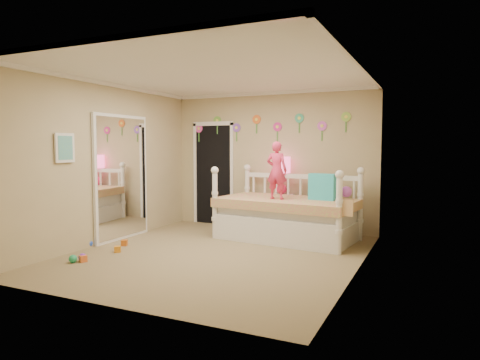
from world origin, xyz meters
The scene contains 18 objects.
floor centered at (0.00, 0.00, 0.00)m, with size 4.00×4.50×0.01m, color #7F684C.
ceiling centered at (0.00, 0.00, 2.60)m, with size 4.00×4.50×0.01m, color white.
back_wall centered at (0.00, 2.25, 1.30)m, with size 4.00×0.01×2.60m, color tan.
left_wall centered at (-2.00, 0.00, 1.30)m, with size 0.01×4.50×2.60m, color tan.
right_wall centered at (2.00, 0.00, 1.30)m, with size 0.01×4.50×2.60m, color tan.
crown_molding centered at (0.00, 0.00, 2.57)m, with size 4.00×4.50×0.06m, color white, non-canonical shape.
daybed centered at (0.59, 1.41, 0.63)m, with size 2.31×1.24×1.25m, color white, non-canonical shape.
pillow_turquoise centered at (1.18, 1.46, 0.91)m, with size 0.43×0.15×0.43m, color #29BDD1.
pillow_lime centered at (1.23, 1.64, 0.89)m, with size 0.40×0.15×0.38m, color #84DA42.
child centered at (0.47, 1.25, 1.18)m, with size 0.35×0.23×0.96m, color #F13664.
nightstand centered at (0.27, 2.07, 0.34)m, with size 0.41×0.31×0.69m, color white.
table_lamp centered at (0.27, 2.07, 1.15)m, with size 0.32×0.32×0.69m.
closet_doorway centered at (-1.25, 2.23, 1.03)m, with size 0.90×0.04×2.07m, color black.
flower_decals centered at (-0.09, 2.24, 1.94)m, with size 3.40×0.02×0.50m, color #B2668C, non-canonical shape.
mirror_closet centered at (-1.96, 0.30, 1.05)m, with size 0.07×1.30×2.10m, color white.
wall_picture centered at (-1.97, -0.90, 1.55)m, with size 0.05×0.34×0.42m, color white.
hanging_bag centered at (1.69, 0.82, 0.76)m, with size 0.20×0.16×0.36m, color beige, non-canonical shape.
toy_scatter centered at (-1.75, -0.58, 0.06)m, with size 0.80×1.30×0.11m, color #996666, non-canonical shape.
Camera 1 is at (2.88, -5.46, 1.56)m, focal length 32.25 mm.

